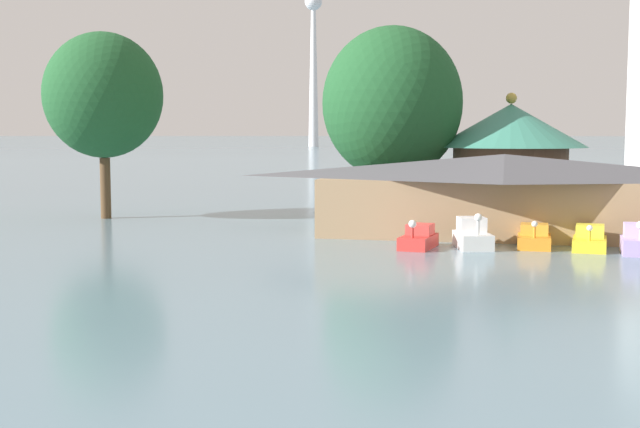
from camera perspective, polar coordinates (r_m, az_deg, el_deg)
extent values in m
cube|color=red|center=(41.52, 6.59, -1.85)|extent=(1.76, 2.98, 0.62)
cube|color=#E8423C|center=(41.79, 6.72, -1.02)|extent=(1.34, 1.42, 0.52)
cylinder|color=red|center=(40.37, 6.20, -1.27)|extent=(0.14, 0.14, 0.48)
sphere|color=white|center=(40.32, 6.21, -0.67)|extent=(0.38, 0.38, 0.38)
cube|color=white|center=(41.87, 10.19, -1.75)|extent=(2.15, 3.04, 0.75)
cube|color=white|center=(42.12, 10.11, -0.70)|extent=(1.55, 1.52, 0.73)
cylinder|color=white|center=(40.72, 10.53, -0.96)|extent=(0.14, 0.14, 0.67)
sphere|color=white|center=(40.66, 10.55, -0.22)|extent=(0.38, 0.38, 0.38)
cube|color=orange|center=(42.73, 14.13, -1.79)|extent=(1.61, 2.83, 0.60)
cube|color=gold|center=(43.01, 14.15, -0.98)|extent=(1.35, 1.29, 0.53)
cylinder|color=orange|center=(41.55, 14.15, -1.21)|extent=(0.14, 0.14, 0.52)
sphere|color=white|center=(41.51, 14.17, -0.66)|extent=(0.29, 0.29, 0.29)
cube|color=yellow|center=(42.58, 17.59, -1.92)|extent=(1.80, 2.96, 0.58)
cube|color=yellow|center=(42.86, 17.62, -1.08)|extent=(1.42, 1.39, 0.60)
cylinder|color=yellow|center=(41.40, 17.59, -1.41)|extent=(0.14, 0.14, 0.45)
sphere|color=white|center=(41.36, 17.60, -0.90)|extent=(0.28, 0.28, 0.28)
cube|color=#B299D8|center=(41.87, 20.51, -2.02)|extent=(1.56, 2.42, 0.75)
cube|color=#C8ADF0|center=(42.08, 20.50, -1.02)|extent=(1.28, 1.12, 0.66)
cylinder|color=#B299D8|center=(40.86, 20.65, -1.32)|extent=(0.14, 0.14, 0.51)
cube|color=#9E7F5B|center=(46.95, 12.18, 0.44)|extent=(19.40, 6.63, 3.10)
pyramid|color=#4C4C51|center=(46.81, 12.24, 3.13)|extent=(20.95, 7.62, 1.32)
cylinder|color=brown|center=(55.62, 12.57, 2.00)|extent=(7.21, 7.21, 4.63)
cone|color=#387F6B|center=(55.52, 12.65, 5.80)|extent=(9.62, 9.62, 2.74)
sphere|color=#B7993D|center=(55.56, 12.69, 7.57)|extent=(0.70, 0.70, 0.70)
cylinder|color=brown|center=(56.94, -14.16, 1.69)|extent=(0.67, 0.67, 3.93)
ellipsoid|color=#1E5128|center=(56.87, -14.31, 7.72)|extent=(7.62, 7.62, 8.05)
cylinder|color=brown|center=(54.73, 4.80, 0.98)|extent=(0.53, 0.53, 2.58)
ellipsoid|color=#1E5128|center=(54.59, 4.86, 7.41)|extent=(8.88, 8.88, 9.69)
cone|color=silver|center=(315.78, -0.44, 12.86)|extent=(3.70, 3.70, 91.50)
sphere|color=silver|center=(316.67, -0.44, 14.03)|extent=(6.27, 6.27, 6.27)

